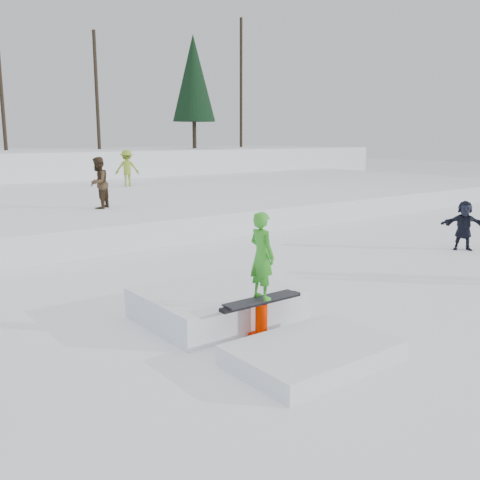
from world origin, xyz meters
TOP-DOWN VIEW (x-y plane):
  - ground at (0.00, 0.00)m, footprint 120.00×120.00m
  - snow_midrise at (0.00, 16.00)m, footprint 50.00×18.00m
  - treeline at (6.18, 28.28)m, footprint 40.24×4.22m
  - walker_olive at (1.06, 10.85)m, footprint 1.10×1.09m
  - walker_ygreen at (5.64, 18.14)m, footprint 1.35×1.11m
  - spectator_dark at (8.24, 1.33)m, footprint 1.20×1.30m
  - jib_rail_feature at (-0.97, 0.08)m, footprint 2.60×4.40m

SIDE VIEW (x-z plane):
  - ground at x=0.00m, z-range 0.00..0.00m
  - jib_rail_feature at x=-0.97m, z-range -0.75..1.36m
  - snow_midrise at x=0.00m, z-range 0.00..0.80m
  - spectator_dark at x=8.24m, z-range 0.00..1.45m
  - walker_olive at x=1.06m, z-range 0.80..2.59m
  - walker_ygreen at x=5.64m, z-range 0.80..2.62m
  - treeline at x=6.18m, z-range 2.20..12.70m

